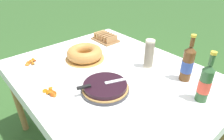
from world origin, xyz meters
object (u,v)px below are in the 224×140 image
Objects in this scene: cider_bottle_green at (205,83)px; cider_bottle_amber at (188,64)px; bundt_cake at (85,53)px; snack_plate_left at (31,62)px; berry_tart at (105,87)px; bread_board at (105,38)px; serving_knife at (101,84)px; snack_plate_right at (50,93)px; cup_stack at (149,54)px.

cider_bottle_green is 0.23m from cider_bottle_amber.
bundt_cake is 1.70× the size of snack_plate_left.
berry_tart is 1.23× the size of bread_board.
snack_plate_left is at bearing -118.90° from bundt_cake.
cider_bottle_green is 1.69× the size of snack_plate_left.
serving_knife is 0.33m from snack_plate_right.
cider_bottle_green is (0.92, 0.23, 0.08)m from bundt_cake.
snack_plate_left is at bearing -133.57° from cup_stack.
bread_board is (0.02, 0.77, 0.01)m from snack_plate_left.
berry_tart is at bearing -0.00° from serving_knife.
bread_board is (-0.93, 0.02, -0.10)m from cider_bottle_amber.
serving_knife reaches higher than snack_plate_left.
snack_plate_right is at bearing -103.03° from cup_stack.
cider_bottle_amber is (0.73, 0.36, 0.08)m from bundt_cake.
cider_bottle_green is 0.96m from snack_plate_right.
cider_bottle_amber reaches higher than bundt_cake.
snack_plate_right is at bearing -119.88° from cider_bottle_amber.
cup_stack is 0.69× the size of cider_bottle_green.
cider_bottle_green reaches higher than cup_stack.
cider_bottle_green reaches higher than serving_knife.
bread_board reaches higher than snack_plate_left.
cup_stack is (-0.03, 0.46, 0.09)m from berry_tart.
cider_bottle_green is at bearing -8.22° from cup_stack.
berry_tart is 1.64× the size of snack_plate_left.
bread_board is (-0.65, 0.57, -0.04)m from serving_knife.
serving_knife is at bearing -138.33° from cider_bottle_green.
bundt_cake is at bearing 88.70° from serving_knife.
serving_knife is 1.09× the size of bundt_cake.
cider_bottle_amber is (0.28, 0.54, 0.07)m from serving_knife.
cider_bottle_amber reaches higher than serving_knife.
bread_board is at bearing 69.60° from serving_knife.
cider_bottle_green is at bearing 46.12° from snack_plate_right.
cup_stack is at bearing 171.78° from cider_bottle_green.
cider_bottle_amber is at bearing 62.74° from berry_tart.
cup_stack is (-0.01, 0.49, 0.05)m from serving_knife.
cider_bottle_amber reaches higher than cider_bottle_green.
snack_plate_right is at bearing -61.11° from bread_board.
serving_knife reaches higher than snack_plate_right.
berry_tart is at bearing 18.38° from snack_plate_left.
berry_tart is 1.64× the size of snack_plate_right.
cup_stack is at bearing 93.15° from berry_tart.
cup_stack is 1.17× the size of snack_plate_right.
berry_tart is 0.36m from snack_plate_right.
cider_bottle_amber reaches higher than berry_tart.
serving_knife is at bearing -88.24° from cup_stack.
cider_bottle_amber is (0.27, 0.52, 0.10)m from berry_tart.
cider_bottle_amber is at bearing 146.68° from cider_bottle_green.
snack_plate_left is 0.48m from snack_plate_right.
cup_stack reaches higher than snack_plate_right.
serving_knife is 1.58× the size of cup_stack.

